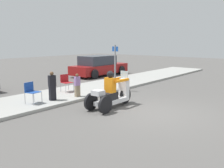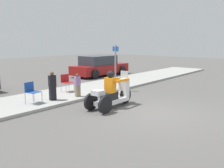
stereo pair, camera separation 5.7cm
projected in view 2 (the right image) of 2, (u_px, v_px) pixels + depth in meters
ground_plane at (153, 113)px, 8.83m from camera, size 60.00×60.00×0.00m
sidewalk_strip at (68, 94)px, 11.70m from camera, size 28.00×2.80×0.12m
motorcycle_trike at (112, 94)px, 9.45m from camera, size 2.28×0.79×1.42m
spectator_near_curb at (52, 86)px, 10.11m from camera, size 0.31×0.22×1.18m
spectator_by_tree at (77, 86)px, 10.78m from camera, size 0.26×0.17×1.00m
folding_chair_set_back at (31, 90)px, 9.62m from camera, size 0.53×0.53×0.82m
folding_chair_curbside at (66, 81)px, 11.84m from camera, size 0.52×0.52×0.82m
parked_car_lot_right at (100, 66)px, 18.19m from camera, size 4.61×1.94×1.46m
street_sign at (115, 65)px, 12.40m from camera, size 0.08×0.36×2.20m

